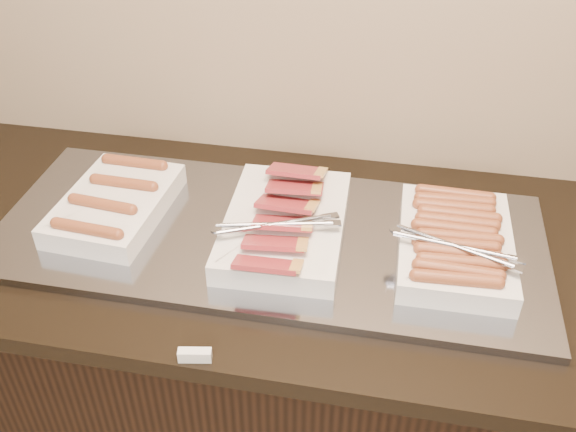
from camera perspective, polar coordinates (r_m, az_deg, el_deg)
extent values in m
cube|color=black|center=(1.76, -0.81, -14.10)|extent=(2.00, 0.70, 0.86)
cube|color=black|center=(1.43, -0.96, -2.76)|extent=(2.06, 0.76, 0.04)
cube|color=gray|center=(1.42, -1.78, -1.73)|extent=(1.20, 0.50, 0.02)
cube|color=silver|center=(1.50, -15.09, 0.97)|extent=(0.23, 0.33, 0.05)
cylinder|color=brown|center=(1.39, -17.46, -1.08)|extent=(0.14, 0.04, 0.03)
cylinder|color=brown|center=(1.45, -16.18, 1.02)|extent=(0.14, 0.04, 0.03)
cylinder|color=brown|center=(1.51, -14.40, 2.88)|extent=(0.14, 0.03, 0.03)
cylinder|color=brown|center=(1.58, -13.49, 4.66)|extent=(0.14, 0.03, 0.03)
cube|color=silver|center=(1.39, -0.27, -0.79)|extent=(0.26, 0.39, 0.05)
cube|color=#AD383C|center=(1.26, -1.87, -4.11)|extent=(0.13, 0.09, 0.04)
cube|color=#AD383C|center=(1.30, -1.20, -2.26)|extent=(0.13, 0.10, 0.04)
cube|color=#AD383C|center=(1.35, -0.40, -0.56)|extent=(0.13, 0.10, 0.04)
cube|color=#AD383C|center=(1.39, -0.10, 1.09)|extent=(0.13, 0.09, 0.04)
cube|color=#AD383C|center=(1.44, 0.63, 2.57)|extent=(0.13, 0.10, 0.04)
cube|color=#AD383C|center=(1.49, 0.73, 4.02)|extent=(0.13, 0.09, 0.04)
cube|color=silver|center=(1.38, 14.60, -2.50)|extent=(0.23, 0.35, 0.05)
cylinder|color=brown|center=(1.25, 14.77, -5.44)|extent=(0.15, 0.03, 0.03)
cylinder|color=brown|center=(1.27, 14.91, -4.68)|extent=(0.15, 0.03, 0.03)
cylinder|color=brown|center=(1.29, 15.19, -3.96)|extent=(0.15, 0.03, 0.03)
cylinder|color=brown|center=(1.31, 14.93, -3.20)|extent=(0.15, 0.03, 0.03)
cylinder|color=brown|center=(1.33, 14.73, -2.47)|extent=(0.15, 0.03, 0.03)
cylinder|color=brown|center=(1.35, 15.02, -1.82)|extent=(0.15, 0.03, 0.03)
cylinder|color=brown|center=(1.37, 14.55, -1.11)|extent=(0.15, 0.03, 0.03)
cylinder|color=brown|center=(1.39, 14.83, -0.49)|extent=(0.15, 0.03, 0.03)
cylinder|color=brown|center=(1.41, 15.00, 0.11)|extent=(0.15, 0.03, 0.03)
cylinder|color=brown|center=(1.43, 14.52, 0.78)|extent=(0.15, 0.03, 0.03)
cylinder|color=brown|center=(1.45, 14.62, 1.36)|extent=(0.15, 0.03, 0.03)
cylinder|color=brown|center=(1.48, 14.64, 1.93)|extent=(0.15, 0.03, 0.03)
cube|color=silver|center=(1.18, -8.28, -12.14)|extent=(0.06, 0.03, 0.02)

